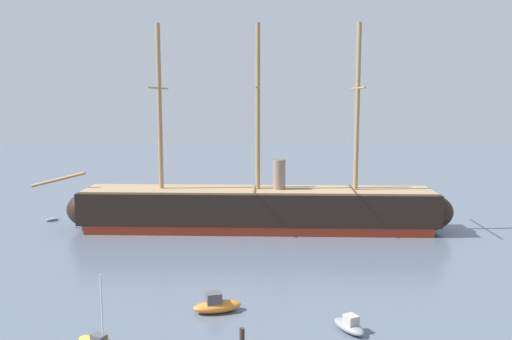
# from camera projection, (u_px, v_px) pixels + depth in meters

# --- Properties ---
(tall_ship) EXTENTS (61.78, 15.56, 29.74)m
(tall_ship) POSITION_uv_depth(u_px,v_px,m) (258.00, 208.00, 78.38)
(tall_ship) COLOR maroon
(tall_ship) RESTS_ON ground
(motorboat_foreground_right) EXTENTS (2.78, 3.87, 1.50)m
(motorboat_foreground_right) POSITION_uv_depth(u_px,v_px,m) (349.00, 325.00, 44.71)
(motorboat_foreground_right) COLOR gray
(motorboat_foreground_right) RESTS_ON ground
(motorboat_near_centre) EXTENTS (4.68, 2.60, 1.86)m
(motorboat_near_centre) POSITION_uv_depth(u_px,v_px,m) (217.00, 305.00, 48.74)
(motorboat_near_centre) COLOR orange
(motorboat_near_centre) RESTS_ON ground
(dinghy_far_left) EXTENTS (2.15, 1.60, 0.47)m
(dinghy_far_left) POSITION_uv_depth(u_px,v_px,m) (52.00, 219.00, 84.54)
(dinghy_far_left) COLOR gray
(dinghy_far_left) RESTS_ON ground
(motorboat_far_right) EXTENTS (3.85, 4.64, 1.83)m
(motorboat_far_right) POSITION_uv_depth(u_px,v_px,m) (395.00, 218.00, 83.72)
(motorboat_far_right) COLOR silver
(motorboat_far_right) RESTS_ON ground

